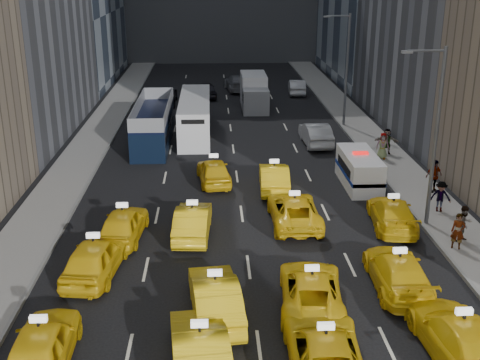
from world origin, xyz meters
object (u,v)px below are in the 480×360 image
at_px(nypd_van, 359,170).
at_px(box_truck, 254,92).
at_px(city_bus, 195,116).
at_px(pedestrian_0, 458,231).
at_px(double_decker, 154,123).

bearing_deg(nypd_van, box_truck, 102.25).
xyz_separation_m(nypd_van, box_truck, (-4.84, 21.04, 0.53)).
relative_size(nypd_van, city_bus, 0.45).
distance_m(nypd_van, pedestrian_0, 9.28).
height_order(nypd_van, city_bus, city_bus).
bearing_deg(double_decker, box_truck, 52.34).
bearing_deg(box_truck, double_decker, -126.50).
xyz_separation_m(city_bus, box_truck, (5.23, 8.78, 0.08)).
xyz_separation_m(box_truck, pedestrian_0, (7.28, -29.99, -0.49)).
xyz_separation_m(city_bus, pedestrian_0, (12.51, -21.21, -0.41)).
height_order(nypd_van, pedestrian_0, nypd_van).
bearing_deg(pedestrian_0, city_bus, 142.36).
relative_size(double_decker, pedestrian_0, 6.21).
bearing_deg(nypd_van, city_bus, 128.70).
bearing_deg(double_decker, pedestrian_0, -51.62).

